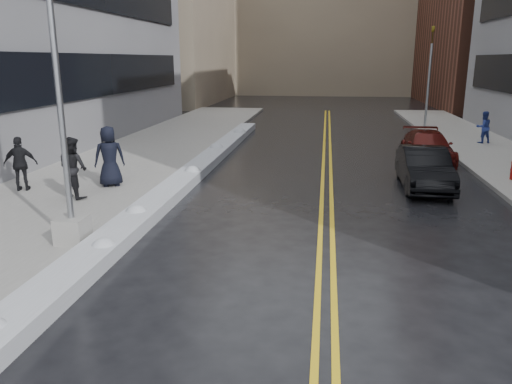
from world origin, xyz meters
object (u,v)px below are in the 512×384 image
(pedestrian_b, at_px, (73,168))
(pedestrian_d, at_px, (21,164))
(pedestrian_c, at_px, (109,156))
(car_black, at_px, (424,168))
(traffic_signal, at_px, (429,74))
(pedestrian_east, at_px, (483,127))
(car_maroon, at_px, (427,147))
(lamppost, at_px, (63,140))

(pedestrian_b, distance_m, pedestrian_d, 2.18)
(pedestrian_c, relative_size, car_black, 0.48)
(pedestrian_b, bearing_deg, pedestrian_c, -80.89)
(traffic_signal, xyz_separation_m, car_black, (-2.76, -15.07, -2.72))
(pedestrian_east, bearing_deg, pedestrian_b, 24.13)
(traffic_signal, height_order, pedestrian_d, traffic_signal)
(pedestrian_east, xyz_separation_m, car_black, (-4.50, -9.24, -0.26))
(car_maroon, bearing_deg, lamppost, -130.28)
(pedestrian_b, xyz_separation_m, pedestrian_c, (0.47, 1.55, 0.07))
(car_black, bearing_deg, pedestrian_b, -162.39)
(pedestrian_c, bearing_deg, pedestrian_east, -171.30)
(pedestrian_b, height_order, pedestrian_c, pedestrian_c)
(pedestrian_d, height_order, car_maroon, pedestrian_d)
(lamppost, relative_size, pedestrian_c, 3.80)
(pedestrian_d, distance_m, car_black, 13.23)
(lamppost, xyz_separation_m, pedestrian_east, (13.54, 16.17, -1.59))
(pedestrian_east, bearing_deg, car_maroon, 37.45)
(traffic_signal, distance_m, pedestrian_d, 23.83)
(traffic_signal, relative_size, pedestrian_c, 2.99)
(pedestrian_c, distance_m, car_maroon, 13.01)
(pedestrian_b, xyz_separation_m, car_maroon, (11.81, 7.91, -0.44))
(traffic_signal, relative_size, car_maroon, 1.34)
(pedestrian_east, distance_m, car_maroon, 5.83)
(car_maroon, bearing_deg, car_black, -101.12)
(pedestrian_c, height_order, pedestrian_d, pedestrian_c)
(lamppost, bearing_deg, pedestrian_c, 104.51)
(car_black, bearing_deg, lamppost, -141.80)
(lamppost, distance_m, traffic_signal, 24.98)
(traffic_signal, distance_m, pedestrian_east, 6.57)
(traffic_signal, bearing_deg, pedestrian_c, -128.01)
(traffic_signal, xyz_separation_m, pedestrian_b, (-13.61, -18.36, -2.32))
(lamppost, distance_m, pedestrian_d, 5.95)
(pedestrian_east, bearing_deg, pedestrian_d, 19.29)
(lamppost, height_order, traffic_signal, lamppost)
(traffic_signal, distance_m, car_black, 15.56)
(pedestrian_b, relative_size, pedestrian_east, 1.18)
(pedestrian_d, xyz_separation_m, pedestrian_east, (17.45, 11.93, -0.08))
(pedestrian_d, relative_size, car_black, 0.42)
(pedestrian_b, xyz_separation_m, car_black, (10.85, 3.29, -0.40))
(pedestrian_east, distance_m, car_black, 10.28)
(pedestrian_b, bearing_deg, traffic_signal, -100.58)
(lamppost, bearing_deg, pedestrian_east, 50.04)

